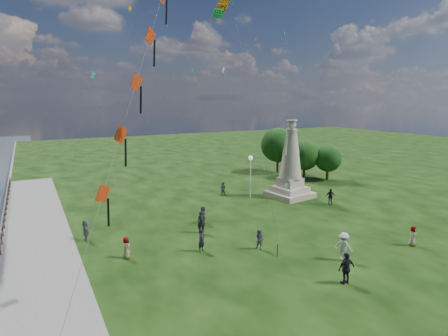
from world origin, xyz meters
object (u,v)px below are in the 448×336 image
statue (290,169)px  person_11 (203,214)px  person_3 (346,268)px  person_2 (344,246)px  person_8 (287,192)px  person_5 (86,230)px  person_9 (330,196)px  lamppost (250,168)px  person_4 (413,236)px  person_1 (259,240)px  person_7 (223,188)px  person_10 (126,248)px  person_6 (201,222)px  person_0 (202,240)px

statue → person_11: size_ratio=5.15×
statue → person_3: bearing=-126.2°
person_2 → person_8: bearing=-48.4°
person_2 → person_11: person_2 is taller
person_5 → person_9: 23.53m
person_2 → lamppost: bearing=-34.8°
statue → person_2: 16.43m
person_3 → person_11: (-2.89, 13.63, -0.15)m
person_5 → person_4: bearing=-117.0°
statue → lamppost: bearing=153.8°
lamppost → person_2: bearing=-99.5°
person_2 → person_3: person_3 is taller
person_1 → person_7: size_ratio=0.98×
person_4 → person_10: person_10 is taller
person_3 → person_11: size_ratio=1.18×
person_4 → person_10: bearing=134.8°
person_6 → person_11: size_ratio=1.11×
statue → person_10: size_ratio=5.65×
person_2 → person_3: bearing=111.7°
person_10 → person_0: bearing=-120.6°
person_4 → person_1: bearing=132.5°
person_4 → person_7: person_7 is taller
person_5 → person_10: 5.03m
person_7 → person_11: (-6.01, -7.72, 0.05)m
person_9 → person_10: (-21.57, -3.32, -0.09)m
person_9 → person_10: person_9 is taller
person_0 → person_7: 15.74m
lamppost → person_3: bearing=-105.1°
lamppost → person_11: size_ratio=2.88×
statue → person_11: bearing=-171.5°
person_7 → person_11: size_ratio=0.94×
person_6 → person_3: bearing=-55.4°
person_9 → person_11: bearing=-154.8°
person_1 → person_3: person_3 is taller
person_3 → person_7: 21.58m
person_3 → person_1: bearing=-72.2°
lamppost → person_3: (-5.00, -18.61, -2.43)m
statue → person_6: size_ratio=4.65×
statue → person_9: (1.84, -4.29, -2.35)m
statue → person_3: size_ratio=4.37×
person_3 → person_9: size_ratio=1.15×
person_0 → person_3: size_ratio=0.88×
person_5 → person_10: person_5 is taller
person_0 → person_2: size_ratio=0.89×
person_1 → person_11: size_ratio=0.93×
person_8 → person_2: bearing=-58.1°
person_7 → person_9: (7.96, -8.42, 0.07)m
person_6 → person_10: person_6 is taller
person_4 → person_10: size_ratio=0.99×
person_8 → person_7: bearing=-168.6°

